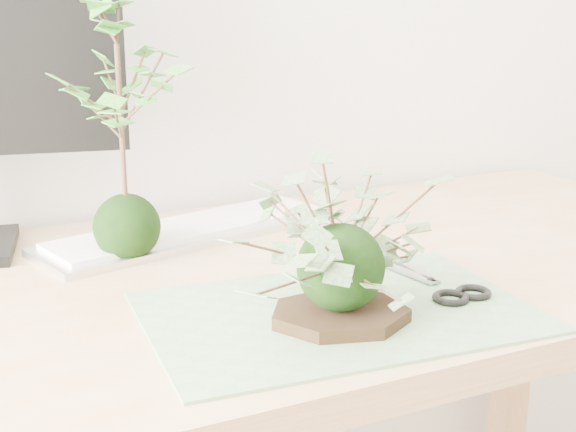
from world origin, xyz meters
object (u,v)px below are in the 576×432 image
object	(u,v)px
keyboard	(190,230)
maple_kokedama	(118,62)
ivy_kokedama	(341,227)
desk	(252,332)

from	to	relation	value
keyboard	maple_kokedama	bearing A→B (deg)	-163.51
maple_kokedama	keyboard	xyz separation A→B (m)	(0.12, 0.07, -0.27)
ivy_kokedama	keyboard	xyz separation A→B (m)	(-0.04, 0.40, -0.11)
desk	ivy_kokedama	distance (m)	0.29
ivy_kokedama	keyboard	size ratio (longest dim) A/B	0.60
ivy_kokedama	keyboard	world-z (taller)	ivy_kokedama
keyboard	desk	bearing A→B (deg)	-98.73
maple_kokedama	keyboard	world-z (taller)	maple_kokedama
ivy_kokedama	maple_kokedama	xyz separation A→B (m)	(-0.16, 0.33, 0.16)
desk	maple_kokedama	distance (m)	0.41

